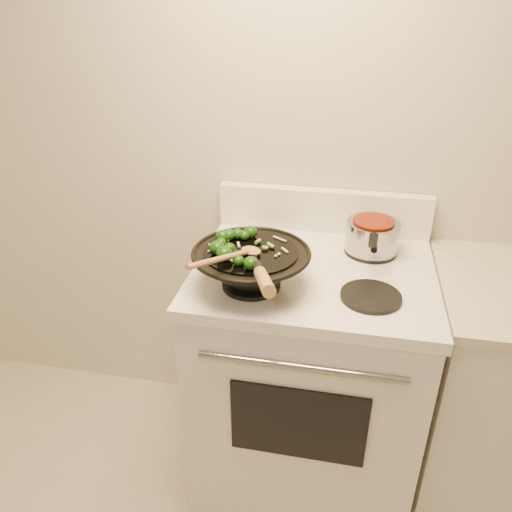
# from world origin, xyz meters

# --- Properties ---
(stove) EXTENTS (0.78, 0.67, 1.08)m
(stove) POSITION_xyz_m (-0.05, 1.17, 0.47)
(stove) COLOR white
(stove) RESTS_ON ground
(wok) EXTENTS (0.36, 0.58, 0.24)m
(wok) POSITION_xyz_m (-0.23, 1.02, 0.99)
(wok) COLOR black
(wok) RESTS_ON stove
(stirfry) EXTENTS (0.24, 0.24, 0.04)m
(stirfry) POSITION_xyz_m (-0.28, 1.02, 1.06)
(stirfry) COLOR #103808
(stirfry) RESTS_ON wok
(wooden_spoon) EXTENTS (0.16, 0.27, 0.07)m
(wooden_spoon) POSITION_xyz_m (-0.26, 0.94, 1.07)
(wooden_spoon) COLOR #9C6F3D
(wooden_spoon) RESTS_ON wok
(saucepan) EXTENTS (0.18, 0.29, 0.11)m
(saucepan) POSITION_xyz_m (0.13, 1.32, 0.99)
(saucepan) COLOR gray
(saucepan) RESTS_ON stove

